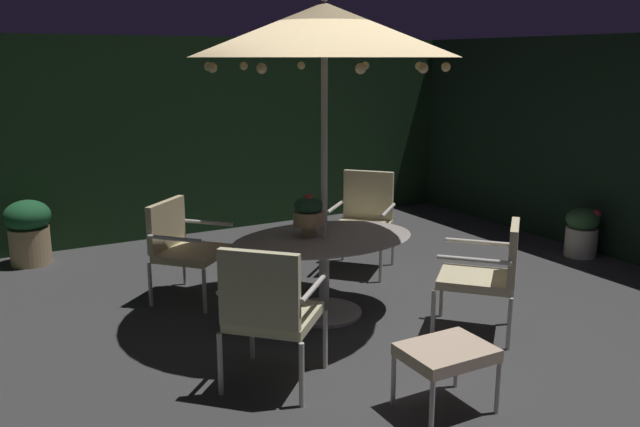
{
  "coord_description": "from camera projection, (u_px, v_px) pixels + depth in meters",
  "views": [
    {
      "loc": [
        -2.87,
        -4.5,
        2.21
      ],
      "look_at": [
        -0.16,
        0.34,
        0.9
      ],
      "focal_mm": 36.98,
      "sensor_mm": 36.0,
      "label": 1
    }
  ],
  "objects": [
    {
      "name": "patio_dining_table",
      "position": [
        324.0,
        255.0,
        5.71
      ],
      "size": [
        1.65,
        1.14,
        0.71
      ],
      "color": "silver",
      "rests_on": "ground_plane"
    },
    {
      "name": "patio_chair_north",
      "position": [
        269.0,
        307.0,
        4.4
      ],
      "size": [
        0.84,
        0.84,
        1.03
      ],
      "color": "beige",
      "rests_on": "ground_plane"
    },
    {
      "name": "patio_umbrella",
      "position": [
        324.0,
        31.0,
        5.28
      ],
      "size": [
        2.2,
        2.2,
        2.72
      ],
      "color": "beige",
      "rests_on": "ground_plane"
    },
    {
      "name": "ottoman_footrest",
      "position": [
        446.0,
        355.0,
        4.17
      ],
      "size": [
        0.56,
        0.44,
        0.44
      ],
      "color": "silver",
      "rests_on": "ground_plane"
    },
    {
      "name": "patio_chair_northeast",
      "position": [
        489.0,
        270.0,
        5.3
      ],
      "size": [
        0.82,
        0.83,
        0.94
      ],
      "color": "silver",
      "rests_on": "ground_plane"
    },
    {
      "name": "potted_plant_right_near",
      "position": [
        29.0,
        230.0,
        7.18
      ],
      "size": [
        0.49,
        0.49,
        0.71
      ],
      "color": "tan",
      "rests_on": "ground_plane"
    },
    {
      "name": "patio_chair_east",
      "position": [
        364.0,
        215.0,
        7.0
      ],
      "size": [
        0.86,
        0.86,
        1.03
      ],
      "color": "beige",
      "rests_on": "ground_plane"
    },
    {
      "name": "patio_chair_southeast",
      "position": [
        183.0,
        243.0,
        6.14
      ],
      "size": [
        0.86,
        0.86,
        0.92
      ],
      "color": "silver",
      "rests_on": "ground_plane"
    },
    {
      "name": "potted_plant_left_far",
      "position": [
        582.0,
        231.0,
        7.48
      ],
      "size": [
        0.37,
        0.37,
        0.56
      ],
      "color": "beige",
      "rests_on": "ground_plane"
    },
    {
      "name": "centerpiece_planter",
      "position": [
        309.0,
        213.0,
        5.64
      ],
      "size": [
        0.27,
        0.27,
        0.37
      ],
      "color": "tan",
      "rests_on": "patio_dining_table"
    },
    {
      "name": "ground_plane",
      "position": [
        356.0,
        321.0,
        5.69
      ],
      "size": [
        7.67,
        7.59,
        0.02
      ],
      "primitive_type": "cube",
      "color": "#3C3C3C"
    },
    {
      "name": "hedge_backdrop_rear",
      "position": [
        206.0,
        135.0,
        8.5
      ],
      "size": [
        7.67,
        0.3,
        2.47
      ],
      "primitive_type": "cube",
      "color": "black",
      "rests_on": "ground_plane"
    }
  ]
}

